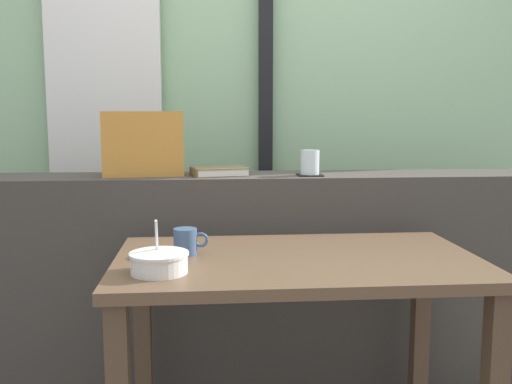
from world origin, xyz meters
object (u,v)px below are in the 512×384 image
Objects in this scene: coaster_square at (310,175)px; throw_pillow at (143,144)px; soup_bowl at (159,262)px; ceramic_mug at (186,241)px; juice_glass at (310,163)px; closed_book at (219,171)px; breakfast_table at (297,289)px.

coaster_square is 0.69m from throw_pillow.
soup_bowl is 1.51× the size of ceramic_mug.
juice_glass reaches higher than closed_book.
closed_book is (-0.37, 0.03, -0.03)m from juice_glass.
breakfast_table is at bearing -104.20° from juice_glass.
throw_pillow is 0.63m from ceramic_mug.
closed_book is at bearing -4.11° from throw_pillow.
ceramic_mug is (-0.12, -0.51, -0.18)m from closed_book.
throw_pillow is 0.81m from soup_bowl.
juice_glass is 0.88× the size of ceramic_mug.
breakfast_table is 6.77× the size of soup_bowl.
throw_pillow reaches higher than closed_book.
juice_glass is 0.68m from throw_pillow.
breakfast_table is 0.69m from closed_book.
soup_bowl is at bearing -104.58° from closed_book.
soup_bowl is (-0.42, -0.16, 0.14)m from breakfast_table.
throw_pillow is at bearing 109.54° from ceramic_mug.
juice_glass reaches higher than coaster_square.
coaster_square is 0.88× the size of ceramic_mug.
closed_book is at bearing 75.42° from soup_bowl.
juice_glass is at bearing 43.99° from ceramic_mug.
ceramic_mug is (-0.49, -0.47, -0.21)m from juice_glass.
soup_bowl is at bearing -107.90° from ceramic_mug.
closed_book reaches higher than ceramic_mug.
closed_book is at bearing 112.58° from breakfast_table.
closed_book reaches higher than breakfast_table.
coaster_square is (0.13, 0.53, 0.31)m from breakfast_table.
juice_glass is at bearing 50.92° from soup_bowl.
coaster_square is 0.37m from closed_book.
juice_glass is 0.37m from closed_book.
soup_bowl is at bearing -159.85° from breakfast_table.
closed_book reaches higher than soup_bowl.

